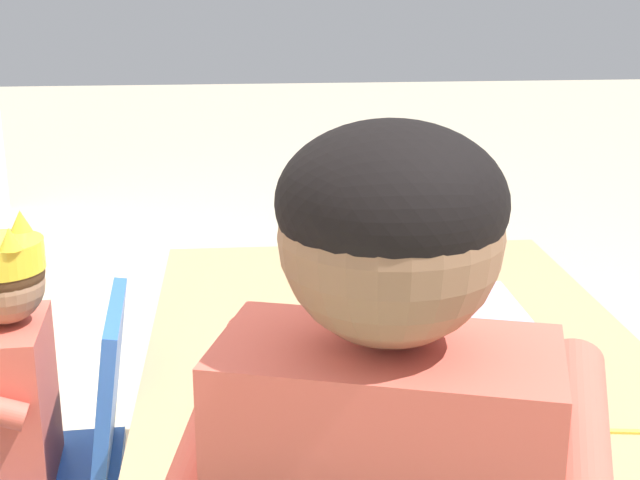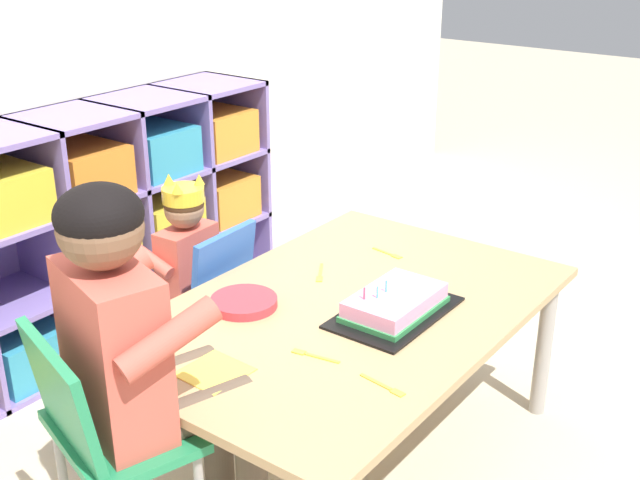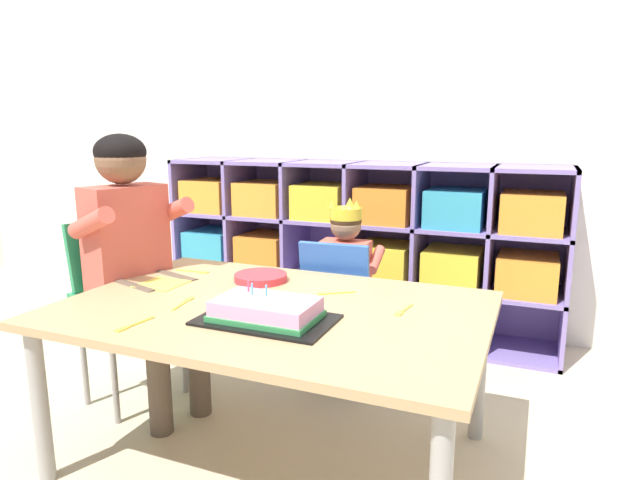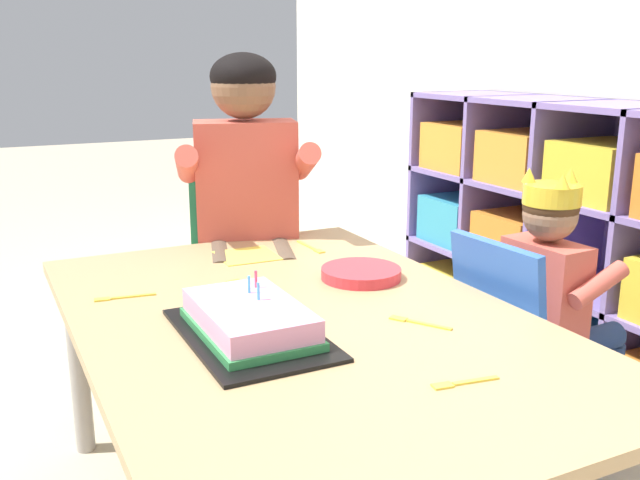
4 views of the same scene
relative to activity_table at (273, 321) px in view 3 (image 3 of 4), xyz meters
name	(u,v)px [view 3 (image 3 of 4)]	position (x,y,z in m)	size (l,w,h in m)	color
ground	(275,456)	(0.00, 0.00, -0.49)	(16.00, 16.00, 0.00)	beige
classroom_back_wall	(397,79)	(0.00, 1.50, 0.88)	(6.35, 0.10, 2.74)	silver
storage_cubby_shelf	(350,251)	(-0.17, 1.25, -0.04)	(2.14, 0.38, 0.93)	#7F6BB2
activity_table	(273,321)	(0.00, 0.00, 0.00)	(1.35, 0.89, 0.54)	tan
classroom_chair_blue	(340,303)	(0.01, 0.60, -0.12)	(0.33, 0.35, 0.65)	blue
child_with_crown	(348,268)	(0.01, 0.71, 0.01)	(0.30, 0.31, 0.81)	#D15647
classroom_chair_adult_side	(123,286)	(-0.77, 0.16, -0.01)	(0.40, 0.44, 0.74)	#238451
adult_helper_seated	(136,241)	(-0.66, 0.13, 0.19)	(0.48, 0.46, 1.08)	#D15647
birthday_cake_on_tray	(266,312)	(0.05, -0.14, 0.08)	(0.40, 0.24, 0.10)	black
paper_plate_stack	(261,277)	(-0.17, 0.24, 0.07)	(0.20, 0.20, 0.03)	#DB333D
paper_napkin_square	(162,284)	(-0.49, 0.06, 0.06)	(0.15, 0.15, 0.00)	#F4DB4C
fork_near_child_seat	(184,303)	(-0.28, -0.09, 0.06)	(0.04, 0.14, 0.00)	yellow
fork_at_table_front_edge	(334,293)	(0.14, 0.20, 0.06)	(0.12, 0.09, 0.00)	yellow
fork_near_cake_tray	(194,271)	(-0.48, 0.26, 0.06)	(0.14, 0.02, 0.00)	yellow
fork_by_napkin	(403,311)	(0.40, 0.11, 0.06)	(0.03, 0.12, 0.00)	yellow
fork_beside_plate_stack	(133,325)	(-0.29, -0.32, 0.06)	(0.03, 0.14, 0.00)	yellow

